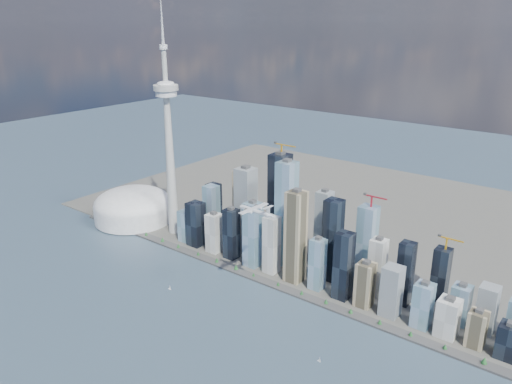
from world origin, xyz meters
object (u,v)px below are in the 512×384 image
Objects in this scene: sailboat_west at (170,288)px; sailboat_east at (319,360)px; airplane at (256,211)px; needle_tower at (169,140)px; dome_stadium at (133,207)px.

sailboat_east is (344.15, -8.63, -0.44)m from sailboat_west.
sailboat_east is (174.35, -63.66, -186.39)m from airplane.
needle_tower is at bearing 136.50° from sailboat_west.
airplane is 263.04m from sailboat_east.
dome_stadium is 542.27m from airplane.
airplane reaches higher than dome_stadium.
dome_stadium is 21.26× the size of sailboat_east.
sailboat_west is at bearing -158.10° from airplane.
airplane is 257.76m from sailboat_west.
dome_stadium is (-140.00, -10.00, -196.40)m from needle_tower.
needle_tower is 621.56m from sailboat_east.
needle_tower reaches higher than airplane.
sailboat_west is (-169.80, -55.02, -185.95)m from airplane.
sailboat_east is at bearing -16.11° from airplane.
dome_stadium is 384.54m from sailboat_west.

